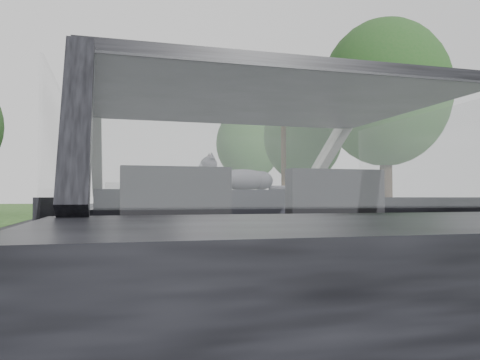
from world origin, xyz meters
TOP-DOWN VIEW (x-y plane):
  - subject_car at (0.00, 0.00)m, footprint 1.80×4.00m
  - dashboard at (0.00, 0.62)m, footprint 1.58×0.45m
  - driver_seat at (-0.40, -0.29)m, footprint 0.50×0.72m
  - passenger_seat at (0.40, -0.29)m, footprint 0.50×0.72m
  - steering_wheel at (-0.40, 0.33)m, footprint 0.36×0.36m
  - cat at (0.21, 0.62)m, footprint 0.58×0.23m
  - guardrail at (4.30, 10.00)m, footprint 0.05×90.00m
  - other_car at (-0.15, 16.87)m, footprint 1.92×4.73m
  - highway_sign at (4.85, 27.91)m, footprint 0.38×1.10m
  - utility_pole at (7.52, 19.18)m, footprint 0.29×0.29m
  - tree_1 at (10.98, 15.60)m, footprint 7.54×7.54m
  - tree_2 at (9.70, 21.88)m, footprint 4.92×4.92m
  - tree_3 at (11.66, 39.42)m, footprint 6.31×6.31m

SIDE VIEW (x-z plane):
  - guardrail at x=4.30m, z-range 0.42..0.74m
  - subject_car at x=0.00m, z-range 0.00..1.45m
  - other_car at x=-0.15m, z-range 0.00..1.55m
  - dashboard at x=0.00m, z-range 0.70..1.00m
  - driver_seat at x=-0.40m, z-range 0.67..1.09m
  - passenger_seat at x=0.40m, z-range 0.67..1.09m
  - steering_wheel at x=-0.40m, z-range 0.90..0.94m
  - cat at x=0.21m, z-range 0.96..1.21m
  - highway_sign at x=4.85m, z-range 0.00..2.77m
  - tree_2 at x=9.70m, z-range 0.00..6.71m
  - utility_pole at x=7.52m, z-range 0.00..7.90m
  - tree_1 at x=10.98m, z-range 0.00..8.61m
  - tree_3 at x=11.66m, z-range 0.00..9.25m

